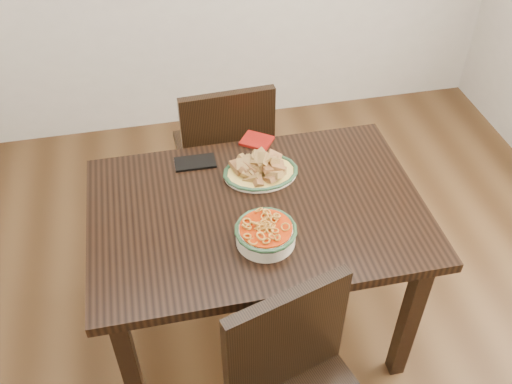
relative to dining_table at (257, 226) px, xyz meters
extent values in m
plane|color=#3C2613|center=(0.09, -0.07, -0.65)|extent=(3.50, 3.50, 0.00)
cube|color=black|center=(0.00, 0.00, 0.08)|extent=(1.22, 0.82, 0.04)
cube|color=black|center=(-0.53, -0.33, -0.30)|extent=(0.06, 0.06, 0.71)
cube|color=black|center=(0.53, -0.33, -0.30)|extent=(0.06, 0.06, 0.71)
cube|color=black|center=(-0.53, 0.33, -0.30)|extent=(0.06, 0.06, 0.71)
cube|color=black|center=(0.53, 0.33, -0.30)|extent=(0.06, 0.06, 0.71)
cube|color=black|center=(-0.02, 0.75, -0.22)|extent=(0.44, 0.44, 0.04)
cube|color=black|center=(0.14, 0.93, -0.45)|extent=(0.04, 0.04, 0.41)
cube|color=black|center=(-0.20, 0.91, -0.45)|extent=(0.04, 0.04, 0.41)
cube|color=black|center=(0.16, 0.59, -0.45)|extent=(0.04, 0.04, 0.41)
cube|color=black|center=(-0.18, 0.57, -0.45)|extent=(0.04, 0.04, 0.41)
cube|color=black|center=(-0.01, 0.56, 0.02)|extent=(0.42, 0.06, 0.44)
cube|color=black|center=(-0.02, -0.51, 0.02)|extent=(0.41, 0.16, 0.44)
ellipsoid|color=white|center=(0.05, 0.18, 0.10)|extent=(0.28, 0.21, 0.02)
ellipsoid|color=gold|center=(0.05, 0.18, 0.11)|extent=(0.27, 0.21, 0.01)
torus|color=#1A3A22|center=(0.05, 0.18, 0.11)|extent=(0.22, 0.22, 0.01)
cylinder|color=#F0E8CB|center=(-0.01, -0.17, 0.13)|extent=(0.20, 0.20, 0.06)
torus|color=#1B3B20|center=(-0.01, -0.17, 0.15)|extent=(0.21, 0.21, 0.02)
cylinder|color=#AA2B07|center=(-0.01, -0.17, 0.16)|extent=(0.18, 0.18, 0.01)
cube|color=black|center=(-0.19, 0.30, 0.10)|extent=(0.16, 0.09, 0.01)
cube|color=maroon|center=(0.08, 0.39, 0.10)|extent=(0.16, 0.15, 0.01)
camera|label=1|loc=(-0.32, -1.47, 1.54)|focal=40.00mm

